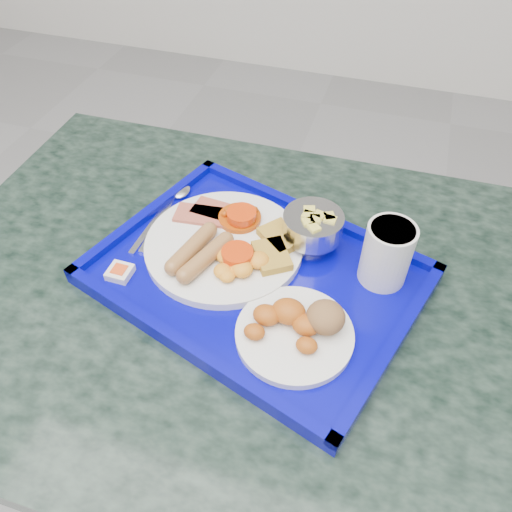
{
  "coord_description": "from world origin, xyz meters",
  "views": [
    {
      "loc": [
        0.39,
        0.26,
        1.36
      ],
      "look_at": [
        0.23,
        0.77,
        0.79
      ],
      "focal_mm": 35.0,
      "sensor_mm": 36.0,
      "label": 1
    }
  ],
  "objects": [
    {
      "name": "table",
      "position": [
        0.27,
        0.76,
        0.55
      ],
      "size": [
        1.19,
        0.8,
        0.74
      ],
      "rotation": [
        0.0,
        0.0,
        0.01
      ],
      "color": "gray",
      "rests_on": "floor"
    },
    {
      "name": "jam_packet",
      "position": [
        0.03,
        0.7,
        0.76
      ],
      "size": [
        0.04,
        0.04,
        0.01
      ],
      "rotation": [
        0.0,
        0.0,
        -0.01
      ],
      "color": "white",
      "rests_on": "tray"
    },
    {
      "name": "spoon",
      "position": [
        0.04,
        0.9,
        0.76
      ],
      "size": [
        0.03,
        0.19,
        0.01
      ],
      "rotation": [
        0.0,
        0.0,
        0.05
      ],
      "color": "silver",
      "rests_on": "tray"
    },
    {
      "name": "juice_cup",
      "position": [
        0.43,
        0.82,
        0.81
      ],
      "size": [
        0.08,
        0.08,
        0.1
      ],
      "color": "silver",
      "rests_on": "tray"
    },
    {
      "name": "fruit_bowl",
      "position": [
        0.3,
        0.86,
        0.8
      ],
      "size": [
        0.1,
        0.1,
        0.07
      ],
      "color": "silver",
      "rests_on": "tray"
    },
    {
      "name": "main_plate",
      "position": [
        0.17,
        0.81,
        0.77
      ],
      "size": [
        0.27,
        0.27,
        0.04
      ],
      "rotation": [
        0.0,
        0.0,
        -0.39
      ],
      "color": "white",
      "rests_on": "tray"
    },
    {
      "name": "tray",
      "position": [
        0.23,
        0.77,
        0.75
      ],
      "size": [
        0.58,
        0.5,
        0.03
      ],
      "rotation": [
        0.0,
        0.0,
        -0.31
      ],
      "color": "#03039A",
      "rests_on": "table"
    },
    {
      "name": "bread_plate",
      "position": [
        0.33,
        0.68,
        0.77
      ],
      "size": [
        0.17,
        0.17,
        0.06
      ],
      "rotation": [
        0.0,
        0.0,
        0.42
      ],
      "color": "white",
      "rests_on": "tray"
    },
    {
      "name": "knife",
      "position": [
        0.02,
        0.83,
        0.76
      ],
      "size": [
        0.02,
        0.16,
        0.0
      ],
      "primitive_type": "cube",
      "rotation": [
        0.0,
        0.0,
        -0.04
      ],
      "color": "silver",
      "rests_on": "tray"
    }
  ]
}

